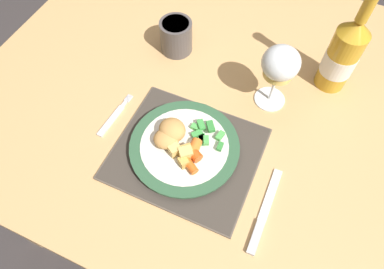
# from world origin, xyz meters

# --- Properties ---
(ground_plane) EXTENTS (6.00, 6.00, 0.00)m
(ground_plane) POSITION_xyz_m (0.00, 0.00, 0.00)
(ground_plane) COLOR #383333
(dining_table) EXTENTS (1.34, 1.01, 0.74)m
(dining_table) POSITION_xyz_m (0.00, 0.00, 0.66)
(dining_table) COLOR tan
(dining_table) RESTS_ON ground
(placemat) EXTENTS (0.32, 0.28, 0.01)m
(placemat) POSITION_xyz_m (-0.06, -0.20, 0.74)
(placemat) COLOR brown
(placemat) RESTS_ON dining_table
(dinner_plate) EXTENTS (0.25, 0.25, 0.02)m
(dinner_plate) POSITION_xyz_m (-0.06, -0.20, 0.76)
(dinner_plate) COLOR silver
(dinner_plate) RESTS_ON placemat
(breaded_croquettes) EXTENTS (0.08, 0.10, 0.04)m
(breaded_croquettes) POSITION_xyz_m (-0.10, -0.19, 0.78)
(breaded_croquettes) COLOR tan
(breaded_croquettes) RESTS_ON dinner_plate
(green_beans_pile) EXTENTS (0.09, 0.06, 0.02)m
(green_beans_pile) POSITION_xyz_m (-0.03, -0.16, 0.77)
(green_beans_pile) COLOR #4CA84C
(green_beans_pile) RESTS_ON dinner_plate
(glazed_carrots) EXTENTS (0.04, 0.08, 0.02)m
(glazed_carrots) POSITION_xyz_m (-0.03, -0.22, 0.78)
(glazed_carrots) COLOR orange
(glazed_carrots) RESTS_ON dinner_plate
(fork) EXTENTS (0.02, 0.14, 0.01)m
(fork) POSITION_xyz_m (-0.26, -0.19, 0.74)
(fork) COLOR silver
(fork) RESTS_ON dining_table
(table_knife) EXTENTS (0.02, 0.20, 0.01)m
(table_knife) POSITION_xyz_m (0.15, -0.28, 0.74)
(table_knife) COLOR silver
(table_knife) RESTS_ON dining_table
(wine_glass) EXTENTS (0.09, 0.09, 0.17)m
(wine_glass) POSITION_xyz_m (0.07, 0.02, 0.86)
(wine_glass) COLOR silver
(wine_glass) RESTS_ON dining_table
(bottle) EXTENTS (0.08, 0.08, 0.28)m
(bottle) POSITION_xyz_m (0.19, 0.14, 0.84)
(bottle) COLOR gold
(bottle) RESTS_ON dining_table
(roast_potatoes) EXTENTS (0.06, 0.06, 0.03)m
(roast_potatoes) POSITION_xyz_m (-0.06, -0.22, 0.78)
(roast_potatoes) COLOR #E5BC66
(roast_potatoes) RESTS_ON dinner_plate
(drinking_cup) EXTENTS (0.09, 0.09, 0.09)m
(drinking_cup) POSITION_xyz_m (-0.22, 0.09, 0.79)
(drinking_cup) COLOR #4C4747
(drinking_cup) RESTS_ON dining_table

